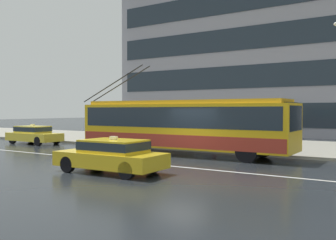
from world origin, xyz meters
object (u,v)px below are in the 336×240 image
taxi_oncoming_near (112,154)px  taxi_queued_behind_bus (34,134)px  pedestrian_at_shelter (215,122)px  bus_shelter (168,116)px  trolleybus (183,125)px  pedestrian_approaching_curb (256,121)px

taxi_oncoming_near → taxi_queued_behind_bus: (-12.75, 6.30, -0.00)m
pedestrian_at_shelter → bus_shelter: bearing=-170.0°
trolleybus → taxi_oncoming_near: size_ratio=2.96×
bus_shelter → pedestrian_at_shelter: bus_shelter is taller
taxi_oncoming_near → pedestrian_at_shelter: 10.16m
taxi_oncoming_near → taxi_queued_behind_bus: 14.22m
taxi_queued_behind_bus → bus_shelter: (9.17, 3.27, 1.28)m
trolleybus → pedestrian_at_shelter: bearing=87.5°
trolleybus → bus_shelter: (-2.90, 3.10, 0.38)m
trolleybus → taxi_queued_behind_bus: bearing=-179.2°
taxi_queued_behind_bus → bus_shelter: size_ratio=1.16×
trolleybus → pedestrian_approaching_curb: bearing=60.8°
taxi_oncoming_near → pedestrian_approaching_curb: 11.11m
trolleybus → pedestrian_at_shelter: (0.16, 3.64, 0.06)m
taxi_oncoming_near → pedestrian_approaching_curb: pedestrian_approaching_curb is taller
pedestrian_at_shelter → pedestrian_approaching_curb: pedestrian_at_shelter is taller
pedestrian_at_shelter → pedestrian_approaching_curb: 2.47m
trolleybus → pedestrian_approaching_curb: (2.49, 4.45, 0.12)m
taxi_queued_behind_bus → pedestrian_approaching_curb: 15.30m
bus_shelter → pedestrian_approaching_curb: size_ratio=1.86×
trolleybus → bus_shelter: bearing=133.0°
pedestrian_at_shelter → taxi_oncoming_near: bearing=-87.0°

